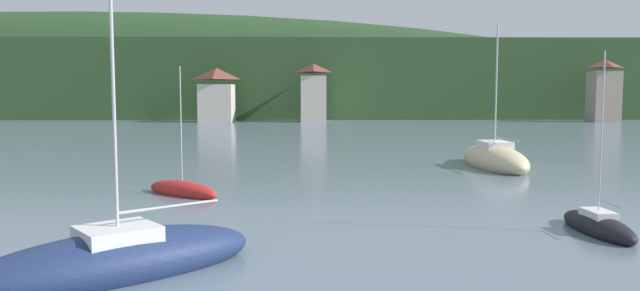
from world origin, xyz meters
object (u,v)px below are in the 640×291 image
(sailboat_mid_8, at_px, (182,190))
(sailboat_near_10, at_px, (118,260))
(shore_building_eastcentral, at_px, (604,92))
(sailboat_mid_3, at_px, (494,159))
(sailboat_mid_7, at_px, (598,226))
(shore_building_westcentral, at_px, (217,96))
(shore_building_central, at_px, (313,94))

(sailboat_mid_8, height_order, sailboat_near_10, sailboat_near_10)
(shore_building_eastcentral, xyz_separation_m, sailboat_near_10, (-48.96, -76.01, -4.14))
(shore_building_eastcentral, bearing_deg, sailboat_mid_3, -121.16)
(sailboat_mid_7, xyz_separation_m, sailboat_mid_8, (-15.18, 7.53, -0.02))
(shore_building_westcentral, xyz_separation_m, sailboat_mid_7, (23.59, -72.38, -3.71))
(shore_building_central, relative_size, sailboat_mid_7, 1.43)
(shore_building_westcentral, distance_m, sailboat_mid_3, 60.83)
(shore_building_central, distance_m, sailboat_near_10, 77.51)
(shore_building_westcentral, bearing_deg, shore_building_eastcentral, -0.76)
(sailboat_near_10, bearing_deg, sailboat_mid_3, -164.87)
(shore_building_westcentral, bearing_deg, sailboat_mid_3, -65.31)
(sailboat_mid_8, bearing_deg, shore_building_central, 123.07)
(shore_building_westcentral, xyz_separation_m, sailboat_mid_8, (8.40, -64.85, -3.73))
(shore_building_central, height_order, sailboat_mid_8, shore_building_central)
(sailboat_near_10, bearing_deg, sailboat_mid_8, -123.91)
(sailboat_mid_3, distance_m, sailboat_near_10, 26.92)
(shore_building_eastcentral, xyz_separation_m, sailboat_mid_8, (-49.87, -64.07, -4.33))
(shore_building_eastcentral, height_order, sailboat_near_10, shore_building_eastcentral)
(sailboat_mid_3, bearing_deg, shore_building_eastcentral, -34.20)
(sailboat_mid_8, xyz_separation_m, sailboat_near_10, (0.91, -11.94, 0.19))
(sailboat_mid_8, bearing_deg, shore_building_westcentral, 135.84)
(sailboat_mid_3, bearing_deg, sailboat_mid_7, 171.05)
(shore_building_westcentral, height_order, sailboat_mid_7, shore_building_westcentral)
(sailboat_mid_7, bearing_deg, sailboat_mid_8, 60.07)
(shore_building_central, height_order, sailboat_near_10, shore_building_central)
(sailboat_mid_7, xyz_separation_m, sailboat_near_10, (-14.28, -4.41, 0.17))
(sailboat_mid_3, height_order, sailboat_near_10, sailboat_mid_3)
(shore_building_eastcentral, xyz_separation_m, sailboat_mid_3, (-32.90, -54.40, -4.06))
(sailboat_mid_8, distance_m, sailboat_near_10, 11.97)
(shore_building_westcentral, bearing_deg, shore_building_central, 1.75)
(sailboat_mid_3, height_order, sailboat_mid_8, sailboat_mid_3)
(shore_building_westcentral, height_order, sailboat_mid_3, sailboat_mid_3)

